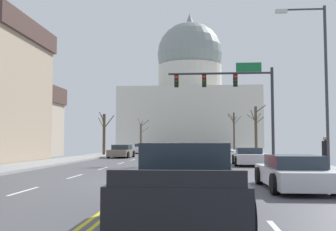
{
  "coord_description": "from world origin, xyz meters",
  "views": [
    {
      "loc": [
        2.09,
        -15.49,
        1.61
      ],
      "look_at": [
        -0.98,
        23.51,
        4.16
      ],
      "focal_mm": 41.68,
      "sensor_mm": 36.0,
      "label": 1
    }
  ],
  "objects": [
    {
      "name": "sedan_near_02",
      "position": [
        5.21,
        -2.15,
        0.54
      ],
      "size": [
        2.02,
        4.62,
        1.14
      ],
      "color": "silver",
      "rests_on": "ground"
    },
    {
      "name": "bare_tree_01",
      "position": [
        -8.09,
        25.88,
        2.47
      ],
      "size": [
        1.51,
        2.27,
        4.49
      ],
      "color": "#4C3D2D",
      "rests_on": "ground"
    },
    {
      "name": "bare_tree_03",
      "position": [
        -7.83,
        51.18,
        2.52
      ],
      "size": [
        2.03,
        1.57,
        5.34
      ],
      "color": "brown",
      "rests_on": "ground"
    },
    {
      "name": "pickup_truck_near_03",
      "position": [
        1.8,
        -7.52,
        0.72
      ],
      "size": [
        2.26,
        5.7,
        1.56
      ],
      "color": "black",
      "rests_on": "ground"
    },
    {
      "name": "sedan_near_01",
      "position": [
        1.73,
        4.74,
        0.6
      ],
      "size": [
        2.12,
        4.75,
        1.27
      ],
      "color": "#B71414",
      "rests_on": "ground"
    },
    {
      "name": "sedan_near_00",
      "position": [
        5.39,
        10.88,
        0.55
      ],
      "size": [
        2.12,
        4.75,
        1.15
      ],
      "color": "silver",
      "rests_on": "ground"
    },
    {
      "name": "street_lamp_right",
      "position": [
        7.89,
        3.52,
        4.89
      ],
      "size": [
        2.41,
        0.24,
        8.0
      ],
      "color": "#333338",
      "rests_on": "ground"
    },
    {
      "name": "sedan_oncoming_03",
      "position": [
        -5.18,
        57.87,
        0.59
      ],
      "size": [
        2.08,
        4.36,
        1.26
      ],
      "color": "black",
      "rests_on": "ground"
    },
    {
      "name": "capitol_building",
      "position": [
        0.0,
        79.0,
        11.86
      ],
      "size": [
        31.48,
        23.43,
        33.02
      ],
      "color": "beige",
      "rests_on": "ground"
    },
    {
      "name": "bare_tree_02",
      "position": [
        8.86,
        31.21,
        3.08
      ],
      "size": [
        2.16,
        1.68,
        5.75
      ],
      "color": "#4C3D2D",
      "rests_on": "ground"
    },
    {
      "name": "pedestrian_01",
      "position": [
        8.16,
        3.8,
        1.07
      ],
      "size": [
        0.35,
        0.34,
        1.69
      ],
      "color": "#4C4238",
      "rests_on": "ground"
    },
    {
      "name": "signal_gantry",
      "position": [
        4.86,
        13.96,
        5.47
      ],
      "size": [
        7.91,
        0.41,
        7.37
      ],
      "color": "#28282D",
      "rests_on": "ground"
    },
    {
      "name": "sedan_oncoming_01",
      "position": [
        -5.27,
        34.49,
        0.6
      ],
      "size": [
        2.07,
        4.67,
        1.26
      ],
      "color": "silver",
      "rests_on": "ground"
    },
    {
      "name": "sedan_oncoming_02",
      "position": [
        -5.24,
        45.61,
        0.57
      ],
      "size": [
        2.13,
        4.36,
        1.21
      ],
      "color": "silver",
      "rests_on": "ground"
    },
    {
      "name": "ground",
      "position": [
        0.0,
        -0.0,
        0.02
      ],
      "size": [
        20.0,
        180.0,
        0.2
      ],
      "color": "#4C4C51"
    },
    {
      "name": "bare_tree_00",
      "position": [
        7.95,
        50.04,
        3.48
      ],
      "size": [
        2.26,
        1.63,
        6.2
      ],
      "color": "#423328",
      "rests_on": "ground"
    },
    {
      "name": "sedan_oncoming_00",
      "position": [
        -5.34,
        21.71,
        0.58
      ],
      "size": [
        2.16,
        4.27,
        1.23
      ],
      "color": "#6B6056",
      "rests_on": "ground"
    }
  ]
}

